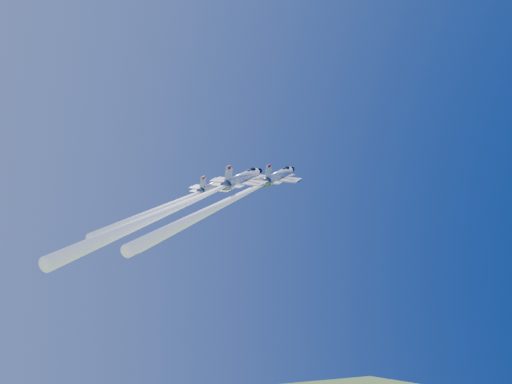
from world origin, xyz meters
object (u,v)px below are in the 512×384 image
jet_lead (240,196)px  jet_left (179,201)px  jet_right (237,196)px  jet_slot (191,201)px

jet_lead → jet_left: jet_lead is taller
jet_left → jet_right: jet_right is taller
jet_lead → jet_left: (-8.83, 6.27, -0.84)m
jet_lead → jet_slot: size_ratio=1.01×
jet_left → jet_slot: (-3.81, -13.42, -2.34)m
jet_slot → jet_right: bearing=66.3°
jet_lead → jet_left: size_ratio=1.34×
jet_left → jet_lead: bearing=18.0°
jet_right → jet_lead: bearing=109.6°
jet_left → jet_slot: 14.15m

